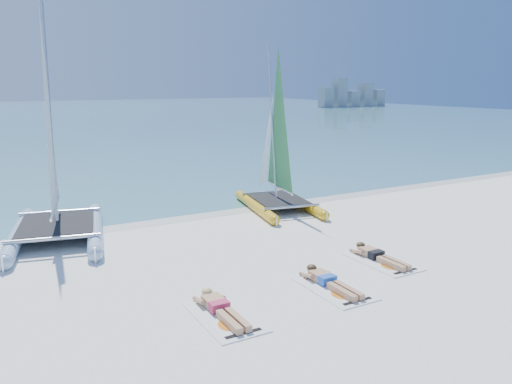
% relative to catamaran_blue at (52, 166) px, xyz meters
% --- Properties ---
extents(ground, '(140.00, 140.00, 0.00)m').
position_rel_catamaran_blue_xyz_m(ground, '(4.32, -5.01, -2.06)').
color(ground, white).
rests_on(ground, ground).
extents(sea, '(140.00, 115.00, 0.01)m').
position_rel_catamaran_blue_xyz_m(sea, '(4.32, 57.99, -2.05)').
color(sea, '#6AAFB1').
rests_on(sea, ground).
extents(wet_sand_strip, '(140.00, 1.40, 0.01)m').
position_rel_catamaran_blue_xyz_m(wet_sand_strip, '(4.32, 0.49, -2.05)').
color(wet_sand_strip, silver).
rests_on(wet_sand_strip, ground).
extents(distant_skyline, '(14.00, 2.00, 5.00)m').
position_rel_catamaran_blue_xyz_m(distant_skyline, '(58.03, 56.99, -0.12)').
color(distant_skyline, '#8E949C').
rests_on(distant_skyline, ground).
extents(catamaran_blue, '(3.38, 5.43, 6.89)m').
position_rel_catamaran_blue_xyz_m(catamaran_blue, '(0.00, 0.00, 0.00)').
color(catamaran_blue, '#A9BEDE').
rests_on(catamaran_blue, ground).
extents(catamaran_yellow, '(2.75, 4.62, 5.73)m').
position_rel_catamaran_blue_xyz_m(catamaran_yellow, '(7.23, 0.14, -0.25)').
color(catamaran_yellow, gold).
rests_on(catamaran_yellow, ground).
extents(towel_a, '(1.00, 1.85, 0.02)m').
position_rel_catamaran_blue_xyz_m(towel_a, '(1.98, -6.74, -2.05)').
color(towel_a, white).
rests_on(towel_a, ground).
extents(sunbather_a, '(0.37, 1.73, 0.26)m').
position_rel_catamaran_blue_xyz_m(sunbather_a, '(1.98, -6.54, -1.94)').
color(sunbather_a, '#DFAC75').
rests_on(sunbather_a, towel_a).
extents(towel_b, '(1.00, 1.85, 0.02)m').
position_rel_catamaran_blue_xyz_m(towel_b, '(4.57, -6.69, -2.05)').
color(towel_b, white).
rests_on(towel_b, ground).
extents(sunbather_b, '(0.37, 1.73, 0.26)m').
position_rel_catamaran_blue_xyz_m(sunbather_b, '(4.57, -6.49, -1.94)').
color(sunbather_b, '#DFAC75').
rests_on(sunbather_b, towel_b).
extents(towel_c, '(1.00, 1.85, 0.02)m').
position_rel_catamaran_blue_xyz_m(towel_c, '(6.61, -5.98, -2.05)').
color(towel_c, white).
rests_on(towel_c, ground).
extents(sunbather_c, '(0.37, 1.73, 0.26)m').
position_rel_catamaran_blue_xyz_m(sunbather_c, '(6.61, -5.79, -1.94)').
color(sunbather_c, '#DFAC75').
rests_on(sunbather_c, towel_c).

